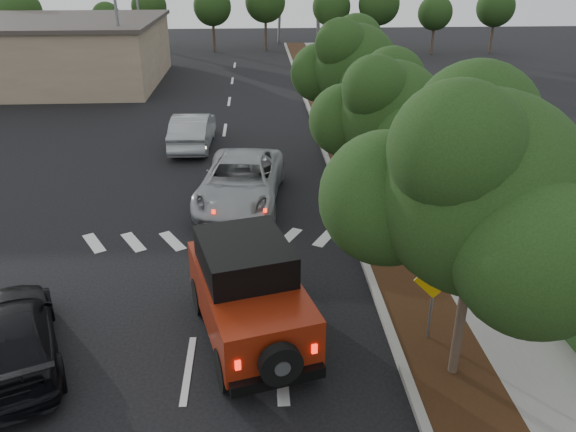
{
  "coord_description": "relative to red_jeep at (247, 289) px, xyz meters",
  "views": [
    {
      "loc": [
        1.59,
        -9.61,
        8.12
      ],
      "look_at": [
        2.32,
        3.0,
        2.18
      ],
      "focal_mm": 35.0,
      "sensor_mm": 36.0,
      "label": 1
    }
  ],
  "objects": [
    {
      "name": "speed_hump_sign",
      "position": [
        4.12,
        -0.58,
        0.22
      ],
      "size": [
        0.96,
        0.08,
        2.04
      ],
      "rotation": [
        0.0,
        0.0,
        0.02
      ],
      "color": "slate",
      "rests_on": "ground"
    },
    {
      "name": "sidewalk",
      "position": [
        6.22,
        10.76,
        -1.14
      ],
      "size": [
        2.0,
        70.0,
        0.12
      ],
      "primitive_type": "cube",
      "color": "gray",
      "rests_on": "ground"
    },
    {
      "name": "light_pole_a",
      "position": [
        -7.78,
        24.76,
        -1.2
      ],
      "size": [
        2.0,
        0.22,
        9.0
      ],
      "primitive_type": null,
      "color": "slate",
      "rests_on": "ground"
    },
    {
      "name": "black_suv_oncoming",
      "position": [
        -5.08,
        -0.74,
        -0.52
      ],
      "size": [
        3.54,
        5.02,
        1.35
      ],
      "primitive_type": "imported",
      "rotation": [
        0.0,
        0.0,
        3.54
      ],
      "color": "black",
      "rests_on": "ground"
    },
    {
      "name": "transmission_tower",
      "position": [
        4.72,
        46.76,
        -1.2
      ],
      "size": [
        7.0,
        4.0,
        28.0
      ],
      "primitive_type": null,
      "color": "slate",
      "rests_on": "ground"
    },
    {
      "name": "street_tree_near",
      "position": [
        4.32,
        -1.74,
        -1.2
      ],
      "size": [
        3.8,
        3.8,
        5.92
      ],
      "primitive_type": null,
      "color": "black",
      "rests_on": "ground"
    },
    {
      "name": "silver_sedan_oncoming",
      "position": [
        -2.59,
        14.17,
        -0.42
      ],
      "size": [
        1.8,
        4.77,
        1.56
      ],
      "primitive_type": "imported",
      "rotation": [
        0.0,
        0.0,
        3.11
      ],
      "color": "#9A9DA1",
      "rests_on": "ground"
    },
    {
      "name": "street_tree_far",
      "position": [
        4.32,
        11.76,
        -1.2
      ],
      "size": [
        3.4,
        3.4,
        5.62
      ],
      "primitive_type": null,
      "color": "black",
      "rests_on": "ground"
    },
    {
      "name": "parked_suv",
      "position": [
        -9.6,
        24.14,
        -0.41
      ],
      "size": [
        4.73,
        2.2,
        1.57
      ],
      "primitive_type": "imported",
      "rotation": [
        0.0,
        0.0,
        1.49
      ],
      "color": "#B6B8BE",
      "rests_on": "ground"
    },
    {
      "name": "silver_suv_ahead",
      "position": [
        -0.28,
        7.62,
        -0.38
      ],
      "size": [
        3.41,
        6.16,
        1.63
      ],
      "primitive_type": "imported",
      "rotation": [
        0.0,
        0.0,
        -0.12
      ],
      "color": "#9FA2A6",
      "rests_on": "ground"
    },
    {
      "name": "planting_strip",
      "position": [
        4.32,
        10.76,
        -1.14
      ],
      "size": [
        1.8,
        70.0,
        0.12
      ],
      "primitive_type": "cube",
      "color": "black",
      "rests_on": "ground"
    },
    {
      "name": "light_pole_b",
      "position": [
        -8.78,
        36.76,
        -1.2
      ],
      "size": [
        2.0,
        0.22,
        9.0
      ],
      "primitive_type": null,
      "color": "slate",
      "rests_on": "ground"
    },
    {
      "name": "street_tree_mid",
      "position": [
        4.32,
        5.26,
        -1.2
      ],
      "size": [
        3.2,
        3.2,
        5.32
      ],
      "primitive_type": null,
      "color": "black",
      "rests_on": "ground"
    },
    {
      "name": "red_jeep",
      "position": [
        0.0,
        0.0,
        0.0
      ],
      "size": [
        3.04,
        4.81,
        2.36
      ],
      "rotation": [
        0.0,
        0.0,
        0.26
      ],
      "color": "black",
      "rests_on": "ground"
    },
    {
      "name": "ground",
      "position": [
        -1.28,
        -1.24,
        -1.2
      ],
      "size": [
        120.0,
        120.0,
        0.0
      ],
      "primitive_type": "plane",
      "color": "black",
      "rests_on": "ground"
    },
    {
      "name": "hedge",
      "position": [
        7.62,
        10.76,
        -0.8
      ],
      "size": [
        0.8,
        70.0,
        0.8
      ],
      "primitive_type": "cube",
      "color": "black",
      "rests_on": "ground"
    },
    {
      "name": "terracotta_planter",
      "position": [
        7.12,
        0.33,
        -0.37
      ],
      "size": [
        0.71,
        0.71,
        1.23
      ],
      "rotation": [
        0.0,
        0.0,
        -0.11
      ],
      "color": "brown",
      "rests_on": "ground"
    },
    {
      "name": "curb",
      "position": [
        3.32,
        10.76,
        -1.12
      ],
      "size": [
        0.2,
        70.0,
        0.15
      ],
      "primitive_type": "cube",
      "color": "#9E9B93",
      "rests_on": "ground"
    }
  ]
}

